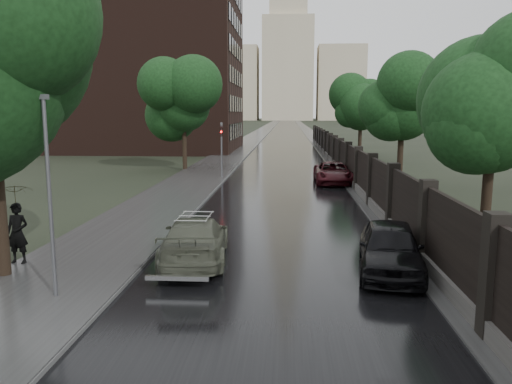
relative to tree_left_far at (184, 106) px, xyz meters
name	(u,v)px	position (x,y,z in m)	size (l,w,h in m)	color
ground	(269,333)	(8.00, -30.00, -5.24)	(800.00, 800.00, 0.00)	black
road	(287,124)	(8.00, 160.00, -5.23)	(8.00, 420.00, 0.02)	black
sidewalk_left	(272,124)	(2.00, 160.00, -5.16)	(4.00, 420.00, 0.16)	#2D2D2D
verge_right	(301,124)	(13.50, 160.00, -5.20)	(3.00, 420.00, 0.08)	#2D2D2D
fence_right	(338,157)	(12.60, 2.01, -4.23)	(0.45, 75.72, 2.70)	#383533
tree_left_far	(184,106)	(0.00, 0.00, 0.00)	(4.25, 4.25, 7.39)	black
tree_right_a	(493,105)	(15.50, -22.00, -0.29)	(4.08, 4.08, 7.01)	black
tree_right_b	(402,108)	(15.50, -8.00, -0.29)	(4.08, 4.08, 7.01)	black
tree_right_c	(361,110)	(15.50, 10.00, -0.29)	(4.08, 4.08, 7.01)	black
lamp_post	(50,197)	(2.60, -28.50, -2.57)	(0.25, 0.12, 5.11)	#59595E
traffic_light	(222,145)	(3.70, -5.01, -2.84)	(0.16, 0.32, 4.00)	#59595E
brick_building	(139,69)	(-10.00, 22.00, 4.76)	(24.00, 18.00, 20.00)	black
stalinist_tower	(288,56)	(8.00, 270.00, 33.14)	(92.00, 30.00, 159.00)	tan
volga_sedan	(195,240)	(5.47, -24.90, -4.53)	(1.99, 4.90, 1.42)	#494D3D
car_right_near	(390,248)	(11.40, -25.66, -4.49)	(1.79, 4.44, 1.51)	black
car_right_far	(333,173)	(11.40, -6.90, -4.52)	(2.39, 5.19, 1.44)	black
pedestrian_umbrella	(15,201)	(0.23, -25.90, -3.16)	(1.12, 1.14, 2.90)	black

